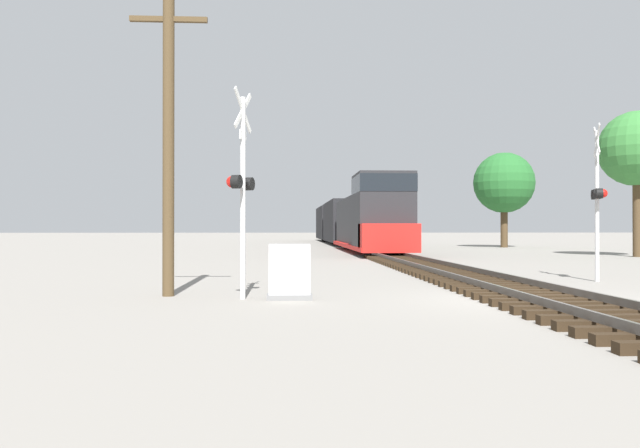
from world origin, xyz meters
The scene contains 9 objects.
ground_plane centered at (0.00, 0.00, 0.00)m, with size 400.00×400.00×0.00m, color gray.
rail_track_bed centered at (0.00, 0.00, 0.14)m, with size 2.60×160.00×0.31m.
freight_train centered at (0.00, 42.84, 2.10)m, with size 3.11×49.88×4.63m.
crossing_signal_near centered at (-6.42, 0.67, 2.55)m, with size 0.59×1.00×4.68m.
crossing_signal_far centered at (3.83, 4.68, 2.55)m, with size 0.56×1.01×4.66m.
relay_cabinet centered at (-5.35, 0.56, 0.60)m, with size 1.00×0.54×1.23m.
utility_pole centered at (-8.17, 1.40, 3.68)m, with size 1.80×0.27×7.08m.
tree_far_right centered at (13.91, 19.94, 5.93)m, with size 4.14×4.14×8.05m.
tree_mid_background centered at (12.47, 36.81, 5.27)m, with size 4.95×4.95×7.79m.
Camera 1 is at (-5.44, -13.31, 1.59)m, focal length 35.00 mm.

